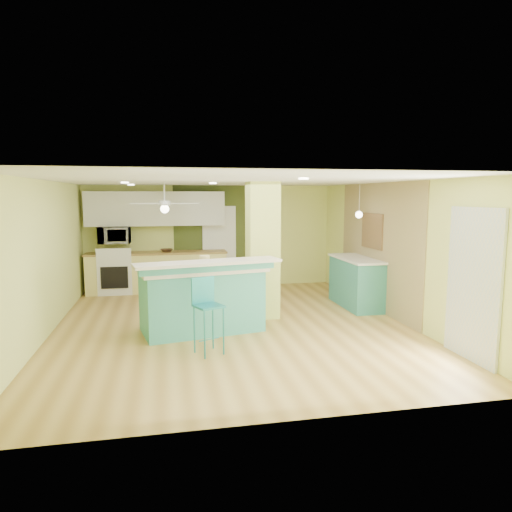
# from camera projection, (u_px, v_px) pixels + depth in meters

# --- Properties ---
(floor) EXTENTS (6.00, 7.00, 0.01)m
(floor) POSITION_uv_depth(u_px,v_px,m) (232.00, 326.00, 7.97)
(floor) COLOR #A47C39
(floor) RESTS_ON ground
(ceiling) EXTENTS (6.00, 7.00, 0.01)m
(ceiling) POSITION_uv_depth(u_px,v_px,m) (231.00, 180.00, 7.64)
(ceiling) COLOR white
(ceiling) RESTS_ON wall_back
(wall_back) EXTENTS (6.00, 0.01, 2.50)m
(wall_back) POSITION_uv_depth(u_px,v_px,m) (211.00, 237.00, 11.21)
(wall_back) COLOR #DDE67B
(wall_back) RESTS_ON floor
(wall_front) EXTENTS (6.00, 0.01, 2.50)m
(wall_front) POSITION_uv_depth(u_px,v_px,m) (284.00, 300.00, 4.40)
(wall_front) COLOR #DDE67B
(wall_front) RESTS_ON floor
(wall_left) EXTENTS (0.01, 7.00, 2.50)m
(wall_left) POSITION_uv_depth(u_px,v_px,m) (44.00, 259.00, 7.22)
(wall_left) COLOR #DDE67B
(wall_left) RESTS_ON floor
(wall_right) EXTENTS (0.01, 7.00, 2.50)m
(wall_right) POSITION_uv_depth(u_px,v_px,m) (393.00, 250.00, 8.40)
(wall_right) COLOR #DDE67B
(wall_right) RESTS_ON floor
(wood_panel) EXTENTS (0.02, 3.40, 2.50)m
(wood_panel) POSITION_uv_depth(u_px,v_px,m) (377.00, 247.00, 8.98)
(wood_panel) COLOR #8B764F
(wood_panel) RESTS_ON floor
(olive_accent) EXTENTS (2.20, 0.02, 2.50)m
(olive_accent) POSITION_uv_depth(u_px,v_px,m) (219.00, 237.00, 11.24)
(olive_accent) COLOR #404C1E
(olive_accent) RESTS_ON floor
(interior_door) EXTENTS (0.82, 0.05, 2.00)m
(interior_door) POSITION_uv_depth(u_px,v_px,m) (219.00, 247.00, 11.24)
(interior_door) COLOR white
(interior_door) RESTS_ON floor
(french_door) EXTENTS (0.04, 1.08, 2.10)m
(french_door) POSITION_uv_depth(u_px,v_px,m) (473.00, 285.00, 6.18)
(french_door) COLOR silver
(french_door) RESTS_ON floor
(column) EXTENTS (0.55, 0.55, 2.50)m
(column) POSITION_uv_depth(u_px,v_px,m) (262.00, 250.00, 8.42)
(column) COLOR #C7D562
(column) RESTS_ON floor
(kitchen_run) EXTENTS (3.25, 0.63, 0.94)m
(kitchen_run) POSITION_uv_depth(u_px,v_px,m) (158.00, 272.00, 10.76)
(kitchen_run) COLOR #F0E47D
(kitchen_run) RESTS_ON floor
(stove) EXTENTS (0.76, 0.66, 1.08)m
(stove) POSITION_uv_depth(u_px,v_px,m) (116.00, 274.00, 10.57)
(stove) COLOR white
(stove) RESTS_ON floor
(upper_cabinets) EXTENTS (3.20, 0.34, 0.80)m
(upper_cabinets) POSITION_uv_depth(u_px,v_px,m) (156.00, 209.00, 10.69)
(upper_cabinets) COLOR silver
(upper_cabinets) RESTS_ON wall_back
(microwave) EXTENTS (0.70, 0.48, 0.39)m
(microwave) POSITION_uv_depth(u_px,v_px,m) (114.00, 235.00, 10.46)
(microwave) COLOR silver
(microwave) RESTS_ON wall_back
(ceiling_fan) EXTENTS (1.41, 1.41, 0.61)m
(ceiling_fan) POSITION_uv_depth(u_px,v_px,m) (165.00, 204.00, 9.43)
(ceiling_fan) COLOR silver
(ceiling_fan) RESTS_ON ceiling
(pendant_lamp) EXTENTS (0.14, 0.14, 0.69)m
(pendant_lamp) POSITION_uv_depth(u_px,v_px,m) (359.00, 214.00, 8.97)
(pendant_lamp) COLOR white
(pendant_lamp) RESTS_ON ceiling
(wall_decor) EXTENTS (0.03, 0.90, 0.70)m
(wall_decor) POSITION_uv_depth(u_px,v_px,m) (372.00, 231.00, 9.13)
(wall_decor) COLOR brown
(wall_decor) RESTS_ON wood_panel
(peninsula) EXTENTS (2.37, 1.63, 1.24)m
(peninsula) POSITION_uv_depth(u_px,v_px,m) (202.00, 297.00, 7.59)
(peninsula) COLOR teal
(peninsula) RESTS_ON floor
(bar_stool) EXTENTS (0.48, 0.48, 1.09)m
(bar_stool) POSITION_uv_depth(u_px,v_px,m) (206.00, 303.00, 6.51)
(bar_stool) COLOR teal
(bar_stool) RESTS_ON floor
(side_counter) EXTENTS (0.66, 1.56, 1.00)m
(side_counter) POSITION_uv_depth(u_px,v_px,m) (357.00, 282.00, 9.29)
(side_counter) COLOR teal
(side_counter) RESTS_ON floor
(fruit_bowl) EXTENTS (0.35, 0.35, 0.07)m
(fruit_bowl) POSITION_uv_depth(u_px,v_px,m) (167.00, 250.00, 10.70)
(fruit_bowl) COLOR #392517
(fruit_bowl) RESTS_ON kitchen_run
(canister) EXTENTS (0.17, 0.17, 0.18)m
(canister) POSITION_uv_depth(u_px,v_px,m) (205.00, 261.00, 7.67)
(canister) COLOR gold
(canister) RESTS_ON peninsula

